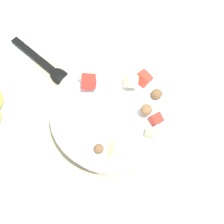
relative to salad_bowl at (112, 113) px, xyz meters
name	(u,v)px	position (x,y,z in m)	size (l,w,h in m)	color
ground_plane	(107,125)	(0.00, -0.01, -0.04)	(2.40, 2.40, 0.00)	silver
placemat	(107,124)	(0.00, -0.01, -0.04)	(0.43, 0.34, 0.01)	tan
salad_bowl	(112,113)	(0.00, 0.00, 0.00)	(0.26, 0.26, 0.10)	white
serving_spoon	(50,68)	(-0.17, -0.09, -0.03)	(0.18, 0.11, 0.01)	black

